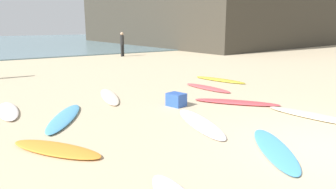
% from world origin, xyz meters
% --- Properties ---
extents(ocean_water, '(120.00, 40.00, 0.08)m').
position_xyz_m(ocean_water, '(0.00, 39.93, 0.04)').
color(ocean_water, slate).
rests_on(ocean_water, ground_plane).
extents(surfboard_0, '(1.03, 2.63, 0.08)m').
position_xyz_m(surfboard_0, '(1.60, 1.59, 0.04)').
color(surfboard_0, '#F7EBC3').
rests_on(surfboard_0, ground_plane).
extents(surfboard_1, '(0.74, 2.23, 0.08)m').
position_xyz_m(surfboard_1, '(1.59, 5.96, 0.04)').
color(surfboard_1, '#E25459').
rests_on(surfboard_1, ground_plane).
extents(surfboard_2, '(1.74, 2.51, 0.09)m').
position_xyz_m(surfboard_2, '(-3.97, 5.01, 0.04)').
color(surfboard_2, '#50A1D2').
rests_on(surfboard_2, ground_plane).
extents(surfboard_3, '(1.09, 2.50, 0.09)m').
position_xyz_m(surfboard_3, '(3.10, 6.95, 0.04)').
color(surfboard_3, yellow).
rests_on(surfboard_3, ground_plane).
extents(surfboard_4, '(0.62, 2.18, 0.08)m').
position_xyz_m(surfboard_4, '(-5.11, 6.52, 0.04)').
color(surfboard_4, silver).
rests_on(surfboard_4, ground_plane).
extents(surfboard_5, '(1.65, 2.05, 0.08)m').
position_xyz_m(surfboard_5, '(-4.66, 3.01, 0.04)').
color(surfboard_5, orange).
rests_on(surfboard_5, ground_plane).
extents(surfboard_7, '(1.25, 2.59, 0.06)m').
position_xyz_m(surfboard_7, '(-1.27, 2.79, 0.03)').
color(surfboard_7, white).
rests_on(surfboard_7, ground_plane).
extents(surfboard_8, '(1.11, 2.53, 0.08)m').
position_xyz_m(surfboard_8, '(-2.05, 6.64, 0.04)').
color(surfboard_8, '#F6DCC2').
rests_on(surfboard_8, ground_plane).
extents(surfboard_9, '(2.04, 2.30, 0.09)m').
position_xyz_m(surfboard_9, '(0.92, 3.77, 0.04)').
color(surfboard_9, '#E1464E').
rests_on(surfboard_9, ground_plane).
extents(surfboard_10, '(1.75, 2.20, 0.07)m').
position_xyz_m(surfboard_10, '(-1.07, 0.73, 0.03)').
color(surfboard_10, '#489DE1').
rests_on(surfboard_10, ground_plane).
extents(beachgoer_near, '(0.39, 0.39, 1.74)m').
position_xyz_m(beachgoer_near, '(3.81, 18.28, 0.98)').
color(beachgoer_near, black).
rests_on(beachgoer_near, ground_plane).
extents(beach_cooler, '(0.52, 0.60, 0.39)m').
position_xyz_m(beach_cooler, '(-0.79, 4.55, 0.19)').
color(beach_cooler, '#2D56B2').
rests_on(beach_cooler, ground_plane).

